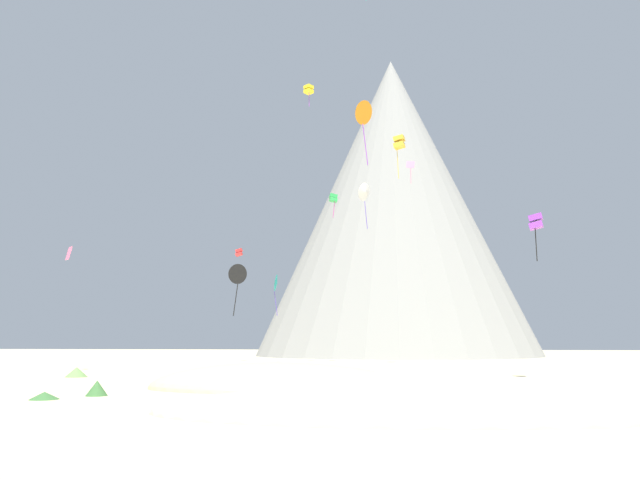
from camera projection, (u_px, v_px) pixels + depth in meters
ground_plane at (226, 400)px, 32.61m from camera, size 400.00×400.00×0.00m
dune_foreground_left at (277, 390)px, 39.15m from camera, size 17.74×8.79×3.52m
dune_foreground_right at (420, 391)px, 38.32m from camera, size 23.87×23.62×2.54m
dune_midground at (434, 412)px, 26.78m from camera, size 26.51×14.53×2.31m
dune_back_low at (256, 380)px, 49.77m from camera, size 11.93×19.56×1.63m
bush_mid_center at (290, 377)px, 48.47m from camera, size 1.70×1.70×0.60m
bush_ridge_crest at (97, 388)px, 34.88m from camera, size 1.75×1.75×0.88m
bush_near_left at (377, 379)px, 44.38m from camera, size 2.12×2.12×0.69m
bush_scatter_east at (44, 396)px, 32.69m from camera, size 1.83×1.83×0.41m
bush_far_left at (77, 372)px, 53.11m from camera, size 2.73×2.73×0.87m
rock_massif at (391, 209)px, 137.87m from camera, size 81.23×81.23×68.55m
kite_white_mid at (365, 192)px, 84.31m from camera, size 2.07×2.68×6.51m
kite_gold_high at (399, 143)px, 81.96m from camera, size 1.70×1.63×5.98m
kite_red_mid at (239, 252)px, 94.42m from camera, size 1.13×1.05×1.26m
kite_pink_mid at (410, 167)px, 76.32m from camera, size 1.11×0.27×2.92m
kite_yellow_high at (309, 90)px, 86.23m from camera, size 1.48×1.48×3.07m
kite_violet_low at (536, 222)px, 50.16m from camera, size 1.36×1.31×3.94m
kite_green_mid at (333, 198)px, 90.75m from camera, size 1.48×1.42×3.66m
kite_teal_low at (276, 283)px, 90.10m from camera, size 0.77×2.52×6.07m
kite_black_low at (238, 275)px, 53.56m from camera, size 1.80×0.50×4.58m
kite_rainbow_low at (69, 253)px, 64.14m from camera, size 0.97×0.91×1.42m
kite_orange_mid at (365, 113)px, 59.78m from camera, size 2.25×2.13×6.53m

